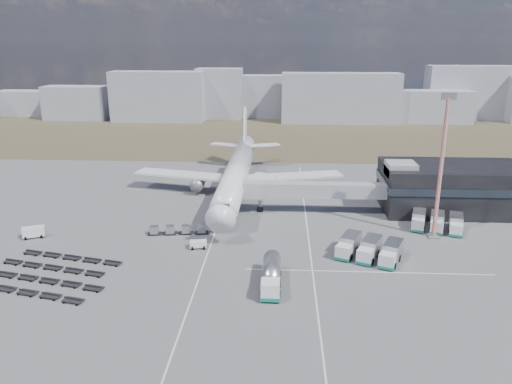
{
  "coord_description": "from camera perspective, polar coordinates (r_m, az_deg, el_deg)",
  "views": [
    {
      "loc": [
        10.76,
        -81.92,
        36.08
      ],
      "look_at": [
        5.22,
        21.85,
        4.0
      ],
      "focal_mm": 35.0,
      "sensor_mm": 36.0,
      "label": 1
    }
  ],
  "objects": [
    {
      "name": "lane_markings",
      "position": [
        92.27,
        2.21,
        -5.87
      ],
      "size": [
        47.12,
        110.0,
        0.01
      ],
      "color": "silver",
      "rests_on": "ground"
    },
    {
      "name": "jet_bridge",
      "position": [
        107.07,
        5.68,
        0.23
      ],
      "size": [
        30.3,
        3.8,
        7.05
      ],
      "color": "#939399",
      "rests_on": "ground"
    },
    {
      "name": "pushback_tug",
      "position": [
        90.48,
        -6.61,
        -5.99
      ],
      "size": [
        3.22,
        2.13,
        1.38
      ],
      "primitive_type": "cube",
      "rotation": [
        0.0,
        0.0,
        0.16
      ],
      "color": "white",
      "rests_on": "ground"
    },
    {
      "name": "skyline",
      "position": [
        231.91,
        2.93,
        10.67
      ],
      "size": [
        309.42,
        26.91,
        24.21
      ],
      "color": "#9799A5",
      "rests_on": "ground"
    },
    {
      "name": "service_trucks_near",
      "position": [
        87.81,
        12.83,
        -6.39
      ],
      "size": [
        12.18,
        10.97,
        3.03
      ],
      "rotation": [
        0.0,
        0.0,
        -0.42
      ],
      "color": "white",
      "rests_on": "ground"
    },
    {
      "name": "airliner",
      "position": [
        118.86,
        -2.24,
        2.13
      ],
      "size": [
        51.59,
        64.53,
        17.62
      ],
      "color": "white",
      "rests_on": "ground"
    },
    {
      "name": "grass_strip",
      "position": [
        195.57,
        -0.15,
        6.53
      ],
      "size": [
        420.0,
        90.0,
        0.01
      ],
      "primitive_type": "cube",
      "color": "#4E442F",
      "rests_on": "ground"
    },
    {
      "name": "baggage_dollies",
      "position": [
        87.13,
        -23.16,
        -8.54
      ],
      "size": [
        24.23,
        18.49,
        0.71
      ],
      "rotation": [
        0.0,
        0.0,
        -0.23
      ],
      "color": "black",
      "rests_on": "ground"
    },
    {
      "name": "uld_row",
      "position": [
        97.12,
        -8.91,
        -4.27
      ],
      "size": [
        11.57,
        2.82,
        1.59
      ],
      "rotation": [
        0.0,
        0.0,
        0.12
      ],
      "color": "black",
      "rests_on": "ground"
    },
    {
      "name": "service_trucks_far",
      "position": [
        104.35,
        19.98,
        -3.24
      ],
      "size": [
        11.07,
        9.54,
        2.87
      ],
      "rotation": [
        0.0,
        0.0,
        -0.29
      ],
      "color": "white",
      "rests_on": "ground"
    },
    {
      "name": "ground",
      "position": [
        90.16,
        -4.08,
        -6.48
      ],
      "size": [
        420.0,
        420.0,
        0.0
      ],
      "primitive_type": "plane",
      "color": "#565659",
      "rests_on": "ground"
    },
    {
      "name": "terminal",
      "position": [
        116.32,
        21.49,
        0.57
      ],
      "size": [
        30.4,
        16.4,
        11.0
      ],
      "color": "black",
      "rests_on": "ground"
    },
    {
      "name": "floodlight_mast",
      "position": [
        96.69,
        20.38,
        2.6
      ],
      "size": [
        2.57,
        2.09,
        27.08
      ],
      "rotation": [
        0.0,
        0.0,
        -0.12
      ],
      "color": "red",
      "rests_on": "ground"
    },
    {
      "name": "utility_van",
      "position": [
        103.24,
        -24.07,
        -4.24
      ],
      "size": [
        4.3,
        3.2,
        2.12
      ],
      "primitive_type": "cube",
      "rotation": [
        0.0,
        0.0,
        0.42
      ],
      "color": "white",
      "rests_on": "ground"
    },
    {
      "name": "catering_truck",
      "position": [
        127.25,
        0.05,
        1.33
      ],
      "size": [
        4.6,
        6.31,
        2.68
      ],
      "rotation": [
        0.0,
        0.0,
        -0.43
      ],
      "color": "white",
      "rests_on": "ground"
    },
    {
      "name": "fuel_tanker",
      "position": [
        76.54,
        1.75,
        -9.46
      ],
      "size": [
        2.93,
        11.14,
        3.6
      ],
      "rotation": [
        0.0,
        0.0,
        -0.0
      ],
      "color": "white",
      "rests_on": "ground"
    }
  ]
}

